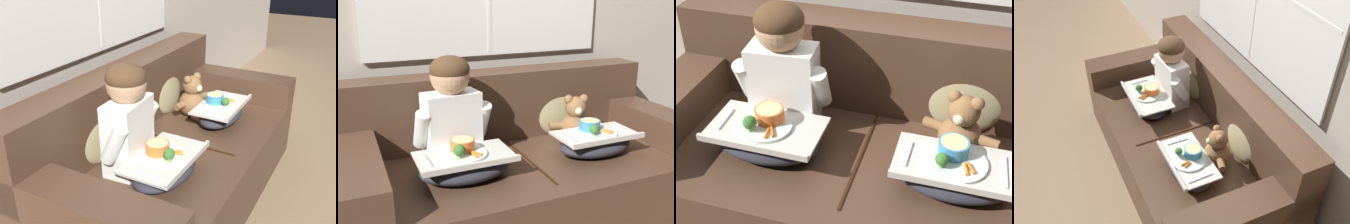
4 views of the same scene
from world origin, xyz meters
TOP-DOWN VIEW (x-y plane):
  - ground_plane at (0.00, 0.00)m, footprint 14.00×14.00m
  - couch at (0.00, 0.07)m, footprint 1.99×0.96m
  - throw_pillow_behind_child at (-0.39, 0.29)m, footprint 0.36×0.18m
  - throw_pillow_behind_teddy at (0.39, 0.29)m, footprint 0.37×0.18m
  - child_figure at (-0.39, 0.09)m, footprint 0.42×0.21m
  - teddy_bear at (0.39, 0.08)m, footprint 0.32×0.23m
  - lap_tray_child at (-0.39, -0.13)m, footprint 0.47×0.29m
  - lap_tray_teddy at (0.39, -0.13)m, footprint 0.46×0.27m

SIDE VIEW (x-z plane):
  - ground_plane at x=0.00m, z-range 0.00..0.00m
  - couch at x=0.00m, z-range -0.12..0.72m
  - lap_tray_child at x=-0.39m, z-range 0.38..0.59m
  - lap_tray_teddy at x=0.39m, z-range 0.39..0.59m
  - teddy_bear at x=0.39m, z-range 0.39..0.69m
  - throw_pillow_behind_child at x=-0.39m, z-range 0.40..0.78m
  - throw_pillow_behind_teddy at x=0.39m, z-range 0.39..0.78m
  - child_figure at x=-0.39m, z-range 0.44..1.03m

